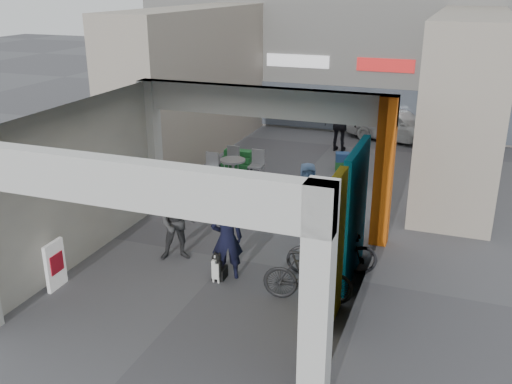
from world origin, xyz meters
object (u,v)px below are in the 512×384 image
at_px(man_back_turned, 178,223).
at_px(produce_stand, 237,164).
at_px(border_collie, 218,268).
at_px(man_crates, 340,125).
at_px(man_with_dog, 227,239).
at_px(man_elderly, 307,196).
at_px(bicycle_rear, 308,277).
at_px(cafe_set, 233,171).
at_px(white_van, 396,124).
at_px(bicycle_front, 332,252).

bearing_deg(man_back_turned, produce_stand, 74.41).
bearing_deg(border_collie, man_crates, 85.25).
bearing_deg(man_with_dog, man_back_turned, -43.54).
relative_size(man_elderly, bicycle_rear, 0.96).
relative_size(cafe_set, white_van, 0.43).
bearing_deg(bicycle_rear, man_back_turned, 69.73).
bearing_deg(white_van, man_crates, 156.06).
distance_m(produce_stand, white_van, 7.21).
distance_m(man_crates, white_van, 2.79).
relative_size(man_with_dog, white_van, 0.47).
distance_m(border_collie, man_crates, 10.34).
distance_m(man_with_dog, man_crates, 10.14).
relative_size(man_back_turned, white_van, 0.45).
xyz_separation_m(produce_stand, white_van, (4.27, 5.79, 0.36)).
xyz_separation_m(produce_stand, bicycle_front, (4.42, -5.59, 0.21)).
bearing_deg(white_van, cafe_set, 163.31).
distance_m(man_back_turned, bicycle_rear, 3.28).
height_order(cafe_set, man_back_turned, man_back_turned).
bearing_deg(man_back_turned, border_collie, -51.42).
xyz_separation_m(man_elderly, bicycle_front, (1.16, -2.16, -0.34)).
distance_m(man_with_dog, man_back_turned, 1.41).
xyz_separation_m(produce_stand, man_with_dog, (2.43, -6.51, 0.60)).
xyz_separation_m(man_back_turned, man_crates, (1.46, 9.72, 0.12)).
bearing_deg(produce_stand, bicycle_rear, -56.17).
bearing_deg(border_collie, bicycle_rear, -8.47).
distance_m(man_with_dog, bicycle_front, 2.23).
bearing_deg(man_crates, man_back_turned, 84.70).
xyz_separation_m(man_back_turned, bicycle_rear, (3.17, -0.76, -0.33)).
relative_size(man_back_turned, man_elderly, 1.02).
bearing_deg(man_elderly, man_with_dog, -126.67).
xyz_separation_m(cafe_set, border_collie, (2.09, -5.83, -0.08)).
bearing_deg(man_with_dog, white_van, -125.00).
distance_m(man_with_dog, white_van, 12.44).
relative_size(border_collie, bicycle_rear, 0.38).
height_order(man_back_turned, man_elderly, man_back_turned).
relative_size(produce_stand, man_crates, 0.56).
bearing_deg(man_elderly, man_back_turned, -150.90).
bearing_deg(cafe_set, man_with_dog, -68.54).
height_order(border_collie, man_with_dog, man_with_dog).
bearing_deg(man_crates, border_collie, 91.88).
bearing_deg(white_van, produce_stand, 158.38).
height_order(man_crates, white_van, man_crates).
relative_size(produce_stand, white_van, 0.29).
bearing_deg(man_back_turned, cafe_set, 73.84).
distance_m(cafe_set, man_elderly, 4.03).
bearing_deg(cafe_set, border_collie, -70.30).
bearing_deg(white_van, man_elderly, -171.47).
bearing_deg(man_back_turned, man_elderly, 25.00).
relative_size(border_collie, bicycle_front, 0.35).
bearing_deg(white_van, man_back_turned, 179.73).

